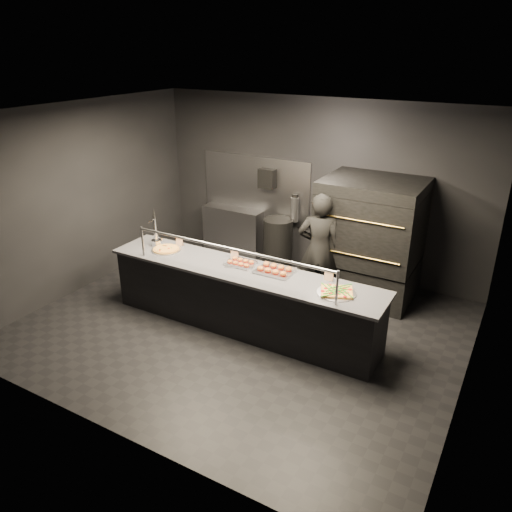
% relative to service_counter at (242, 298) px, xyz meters
% --- Properties ---
extents(room, '(6.04, 6.00, 3.00)m').
position_rel_service_counter_xyz_m(room, '(-0.02, 0.05, 1.03)').
color(room, black).
rests_on(room, ground).
extents(service_counter, '(4.10, 0.78, 1.37)m').
position_rel_service_counter_xyz_m(service_counter, '(0.00, 0.00, 0.00)').
color(service_counter, black).
rests_on(service_counter, ground).
extents(pizza_oven, '(1.50, 1.23, 1.91)m').
position_rel_service_counter_xyz_m(pizza_oven, '(1.20, 1.90, 0.50)').
color(pizza_oven, black).
rests_on(pizza_oven, ground).
extents(prep_shelf, '(1.20, 0.35, 0.90)m').
position_rel_service_counter_xyz_m(prep_shelf, '(-1.60, 2.32, -0.01)').
color(prep_shelf, '#99999E').
rests_on(prep_shelf, ground).
extents(towel_dispenser, '(0.30, 0.20, 0.35)m').
position_rel_service_counter_xyz_m(towel_dispenser, '(-0.90, 2.39, 1.09)').
color(towel_dispenser, black).
rests_on(towel_dispenser, room).
extents(fire_extinguisher, '(0.14, 0.14, 0.51)m').
position_rel_service_counter_xyz_m(fire_extinguisher, '(-0.35, 2.40, 0.60)').
color(fire_extinguisher, '#B2B2B7').
rests_on(fire_extinguisher, room).
extents(beer_tap, '(0.16, 0.22, 0.60)m').
position_rel_service_counter_xyz_m(beer_tap, '(-1.60, 0.10, 0.63)').
color(beer_tap, silver).
rests_on(beer_tap, service_counter).
extents(round_pizza, '(0.45, 0.45, 0.03)m').
position_rel_service_counter_xyz_m(round_pizza, '(-1.35, 0.02, 0.47)').
color(round_pizza, silver).
rests_on(round_pizza, service_counter).
extents(slider_tray_a, '(0.48, 0.42, 0.06)m').
position_rel_service_counter_xyz_m(slider_tray_a, '(-0.10, 0.14, 0.48)').
color(slider_tray_a, silver).
rests_on(slider_tray_a, service_counter).
extents(slider_tray_b, '(0.51, 0.37, 0.08)m').
position_rel_service_counter_xyz_m(slider_tray_b, '(0.43, 0.15, 0.49)').
color(slider_tray_b, silver).
rests_on(slider_tray_b, service_counter).
extents(square_pizza, '(0.50, 0.50, 0.05)m').
position_rel_service_counter_xyz_m(square_pizza, '(1.40, -0.02, 0.47)').
color(square_pizza, silver).
rests_on(square_pizza, service_counter).
extents(condiment_jar, '(0.17, 0.07, 0.11)m').
position_rel_service_counter_xyz_m(condiment_jar, '(-1.67, 0.22, 0.51)').
color(condiment_jar, silver).
rests_on(condiment_jar, service_counter).
extents(tent_cards, '(2.58, 0.04, 0.15)m').
position_rel_service_counter_xyz_m(tent_cards, '(-0.14, 0.28, 0.53)').
color(tent_cards, white).
rests_on(tent_cards, service_counter).
extents(trash_bin, '(0.53, 0.53, 0.89)m').
position_rel_service_counter_xyz_m(trash_bin, '(-0.57, 2.19, -0.02)').
color(trash_bin, black).
rests_on(trash_bin, ground).
extents(worker, '(0.76, 0.61, 1.79)m').
position_rel_service_counter_xyz_m(worker, '(0.63, 1.23, 0.43)').
color(worker, black).
rests_on(worker, ground).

